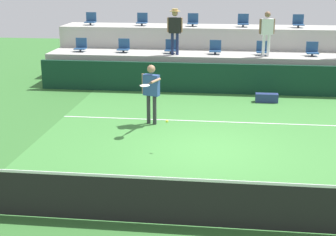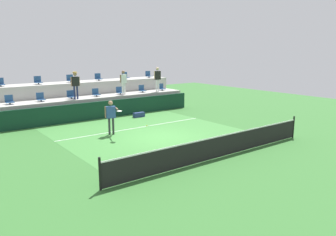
{
  "view_description": "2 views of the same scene",
  "coord_description": "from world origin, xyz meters",
  "px_view_note": "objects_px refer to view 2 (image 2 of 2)",
  "views": [
    {
      "loc": [
        0.46,
        -11.88,
        4.35
      ],
      "look_at": [
        -0.94,
        -0.34,
        0.89
      ],
      "focal_mm": 53.39,
      "sensor_mm": 36.0,
      "label": 1
    },
    {
      "loc": [
        -9.3,
        -12.85,
        4.27
      ],
      "look_at": [
        -0.3,
        -0.99,
        1.18
      ],
      "focal_mm": 35.21,
      "sensor_mm": 36.0,
      "label": 2
    }
  ],
  "objects_px": {
    "spectator_in_white": "(157,77)",
    "tennis_ball": "(147,126)",
    "tennis_player": "(111,114)",
    "equipment_bag": "(139,115)",
    "stadium_chair_lower_center": "(96,93)",
    "stadium_chair_lower_far_left": "(9,100)",
    "stadium_chair_lower_left": "(41,98)",
    "stadium_chair_lower_far_right": "(162,88)",
    "spectator_with_hat": "(75,82)",
    "spectator_in_grey": "(123,80)",
    "stadium_chair_upper_mid_left": "(70,79)",
    "stadium_chair_upper_mid_right": "(98,78)",
    "stadium_chair_upper_far_right": "(148,75)",
    "stadium_chair_lower_mid_right": "(120,91)",
    "stadium_chair_lower_right": "(142,89)",
    "stadium_chair_upper_right": "(125,76)",
    "stadium_chair_upper_left": "(38,81)",
    "stadium_chair_lower_mid_left": "(71,95)",
    "stadium_chair_upper_far_left": "(0,83)"
  },
  "relations": [
    {
      "from": "stadium_chair_lower_mid_right",
      "to": "spectator_with_hat",
      "type": "distance_m",
      "value": 3.42
    },
    {
      "from": "stadium_chair_upper_right",
      "to": "spectator_in_grey",
      "type": "height_order",
      "value": "spectator_in_grey"
    },
    {
      "from": "spectator_in_grey",
      "to": "stadium_chair_lower_mid_right",
      "type": "bearing_deg",
      "value": 104.75
    },
    {
      "from": "spectator_with_hat",
      "to": "equipment_bag",
      "type": "distance_m",
      "value": 4.44
    },
    {
      "from": "stadium_chair_lower_center",
      "to": "stadium_chair_upper_far_right",
      "type": "xyz_separation_m",
      "value": [
        5.39,
        1.8,
        0.85
      ]
    },
    {
      "from": "stadium_chair_upper_far_left",
      "to": "stadium_chair_upper_mid_left",
      "type": "xyz_separation_m",
      "value": [
        4.34,
        0.0,
        0.0
      ]
    },
    {
      "from": "stadium_chair_lower_mid_right",
      "to": "stadium_chair_lower_right",
      "type": "relative_size",
      "value": 1.0
    },
    {
      "from": "stadium_chair_lower_center",
      "to": "stadium_chair_upper_right",
      "type": "bearing_deg",
      "value": 28.85
    },
    {
      "from": "stadium_chair_lower_far_right",
      "to": "tennis_ball",
      "type": "xyz_separation_m",
      "value": [
        -6.31,
        -7.47,
        -0.69
      ]
    },
    {
      "from": "spectator_in_grey",
      "to": "stadium_chair_upper_mid_left",
      "type": "bearing_deg",
      "value": 142.8
    },
    {
      "from": "stadium_chair_lower_center",
      "to": "spectator_with_hat",
      "type": "distance_m",
      "value": 1.77
    },
    {
      "from": "spectator_in_grey",
      "to": "tennis_ball",
      "type": "bearing_deg",
      "value": -111.67
    },
    {
      "from": "stadium_chair_lower_right",
      "to": "tennis_ball",
      "type": "xyz_separation_m",
      "value": [
        -4.56,
        -7.47,
        -0.69
      ]
    },
    {
      "from": "stadium_chair_upper_far_left",
      "to": "stadium_chair_upper_mid_right",
      "type": "relative_size",
      "value": 1.0
    },
    {
      "from": "stadium_chair_lower_left",
      "to": "tennis_ball",
      "type": "height_order",
      "value": "stadium_chair_lower_left"
    },
    {
      "from": "stadium_chair_upper_mid_right",
      "to": "stadium_chair_lower_right",
      "type": "bearing_deg",
      "value": -35.19
    },
    {
      "from": "stadium_chair_upper_mid_right",
      "to": "stadium_chair_upper_far_right",
      "type": "relative_size",
      "value": 1.0
    },
    {
      "from": "stadium_chair_lower_far_right",
      "to": "tennis_ball",
      "type": "bearing_deg",
      "value": -130.15
    },
    {
      "from": "tennis_player",
      "to": "tennis_ball",
      "type": "height_order",
      "value": "tennis_player"
    },
    {
      "from": "tennis_ball",
      "to": "stadium_chair_lower_right",
      "type": "bearing_deg",
      "value": 58.63
    },
    {
      "from": "stadium_chair_upper_mid_right",
      "to": "spectator_with_hat",
      "type": "xyz_separation_m",
      "value": [
        -2.58,
        -2.18,
        -0.02
      ]
    },
    {
      "from": "stadium_chair_lower_far_right",
      "to": "spectator_with_hat",
      "type": "xyz_separation_m",
      "value": [
        -6.88,
        -0.38,
        0.83
      ]
    },
    {
      "from": "stadium_chair_upper_mid_right",
      "to": "stadium_chair_upper_far_right",
      "type": "height_order",
      "value": "same"
    },
    {
      "from": "stadium_chair_upper_mid_left",
      "to": "tennis_ball",
      "type": "relative_size",
      "value": 7.65
    },
    {
      "from": "stadium_chair_lower_far_left",
      "to": "stadium_chair_lower_far_right",
      "type": "xyz_separation_m",
      "value": [
        10.65,
        0.0,
        0.0
      ]
    },
    {
      "from": "spectator_in_white",
      "to": "tennis_ball",
      "type": "relative_size",
      "value": 26.38
    },
    {
      "from": "stadium_chair_lower_far_right",
      "to": "stadium_chair_upper_right",
      "type": "xyz_separation_m",
      "value": [
        -2.09,
        1.8,
        0.85
      ]
    },
    {
      "from": "stadium_chair_upper_far_left",
      "to": "spectator_in_white",
      "type": "relative_size",
      "value": 0.29
    },
    {
      "from": "equipment_bag",
      "to": "stadium_chair_upper_left",
      "type": "bearing_deg",
      "value": 140.48
    },
    {
      "from": "stadium_chair_lower_left",
      "to": "tennis_player",
      "type": "relative_size",
      "value": 0.3
    },
    {
      "from": "equipment_bag",
      "to": "stadium_chair_lower_center",
      "type": "bearing_deg",
      "value": 128.7
    },
    {
      "from": "stadium_chair_lower_far_right",
      "to": "spectator_in_grey",
      "type": "xyz_separation_m",
      "value": [
        -3.49,
        -0.38,
        0.77
      ]
    },
    {
      "from": "tennis_player",
      "to": "equipment_bag",
      "type": "xyz_separation_m",
      "value": [
        3.52,
        2.99,
        -0.93
      ]
    },
    {
      "from": "stadium_chair_lower_center",
      "to": "equipment_bag",
      "type": "distance_m",
      "value": 3.24
    },
    {
      "from": "stadium_chair_upper_mid_left",
      "to": "equipment_bag",
      "type": "relative_size",
      "value": 0.68
    },
    {
      "from": "stadium_chair_lower_far_left",
      "to": "equipment_bag",
      "type": "xyz_separation_m",
      "value": [
        7.14,
        -2.31,
        -1.31
      ]
    },
    {
      "from": "tennis_ball",
      "to": "stadium_chair_lower_far_right",
      "type": "bearing_deg",
      "value": 49.85
    },
    {
      "from": "stadium_chair_lower_far_right",
      "to": "stadium_chair_upper_right",
      "type": "bearing_deg",
      "value": 139.33
    },
    {
      "from": "stadium_chair_upper_mid_right",
      "to": "stadium_chair_upper_far_right",
      "type": "bearing_deg",
      "value": 0.0
    },
    {
      "from": "stadium_chair_lower_left",
      "to": "spectator_in_white",
      "type": "xyz_separation_m",
      "value": [
        8.28,
        -0.38,
        0.88
      ]
    },
    {
      "from": "stadium_chair_upper_right",
      "to": "spectator_in_grey",
      "type": "xyz_separation_m",
      "value": [
        -1.39,
        -2.18,
        -0.08
      ]
    },
    {
      "from": "tennis_ball",
      "to": "stadium_chair_lower_mid_left",
      "type": "bearing_deg",
      "value": 95.83
    },
    {
      "from": "stadium_chair_lower_left",
      "to": "spectator_in_grey",
      "type": "xyz_separation_m",
      "value": [
        5.44,
        -0.38,
        0.77
      ]
    },
    {
      "from": "stadium_chair_lower_mid_right",
      "to": "stadium_chair_upper_far_right",
      "type": "relative_size",
      "value": 1.0
    },
    {
      "from": "tennis_ball",
      "to": "stadium_chair_lower_mid_right",
      "type": "bearing_deg",
      "value": 70.03
    },
    {
      "from": "stadium_chair_upper_right",
      "to": "spectator_with_hat",
      "type": "bearing_deg",
      "value": -155.47
    },
    {
      "from": "stadium_chair_upper_mid_left",
      "to": "stadium_chair_upper_far_right",
      "type": "relative_size",
      "value": 1.0
    },
    {
      "from": "stadium_chair_lower_mid_left",
      "to": "stadium_chair_upper_right",
      "type": "bearing_deg",
      "value": 19.9
    },
    {
      "from": "stadium_chair_lower_mid_right",
      "to": "spectator_with_hat",
      "type": "xyz_separation_m",
      "value": [
        -3.29,
        -0.38,
        0.83
      ]
    },
    {
      "from": "spectator_with_hat",
      "to": "stadium_chair_lower_center",
      "type": "bearing_deg",
      "value": 14.19
    }
  ]
}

